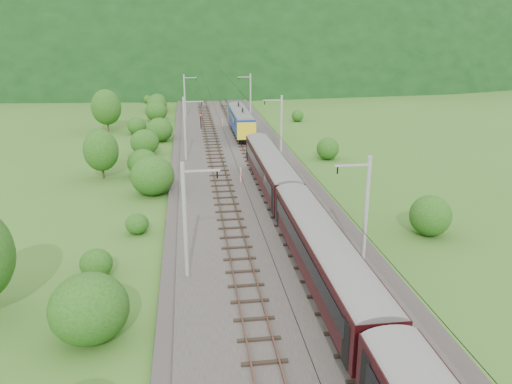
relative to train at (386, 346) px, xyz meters
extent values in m
plane|color=#325A1C|center=(-2.40, 13.41, -3.27)|extent=(600.00, 600.00, 0.00)
cube|color=#38332D|center=(-2.40, 23.41, -3.12)|extent=(14.00, 220.00, 0.30)
cube|color=brown|center=(-5.52, 23.41, -2.78)|extent=(0.08, 220.00, 0.15)
cube|color=brown|center=(-4.08, 23.41, -2.78)|extent=(0.08, 220.00, 0.15)
cube|color=black|center=(-4.80, 23.41, -2.91)|extent=(2.40, 220.00, 0.12)
cube|color=brown|center=(-0.72, 23.41, -2.78)|extent=(0.08, 220.00, 0.15)
cube|color=brown|center=(0.72, 23.41, -2.78)|extent=(0.08, 220.00, 0.15)
cube|color=black|center=(0.00, 23.41, -2.91)|extent=(2.40, 220.00, 0.12)
cylinder|color=gray|center=(-8.60, 13.41, 1.03)|extent=(0.28, 0.28, 8.00)
cube|color=gray|center=(-7.40, 13.41, 4.43)|extent=(2.40, 0.12, 0.12)
cylinder|color=black|center=(-6.40, 13.41, 4.13)|extent=(0.10, 0.10, 0.50)
cylinder|color=gray|center=(-8.60, 45.41, 1.03)|extent=(0.28, 0.28, 8.00)
cube|color=gray|center=(-7.40, 45.41, 4.43)|extent=(2.40, 0.12, 0.12)
cylinder|color=black|center=(-6.40, 45.41, 4.13)|extent=(0.10, 0.10, 0.50)
cylinder|color=gray|center=(-8.60, 77.41, 1.03)|extent=(0.28, 0.28, 8.00)
cube|color=gray|center=(-7.40, 77.41, 4.43)|extent=(2.40, 0.12, 0.12)
cylinder|color=black|center=(-6.40, 77.41, 4.13)|extent=(0.10, 0.10, 0.50)
cylinder|color=gray|center=(-8.60, 109.41, 1.03)|extent=(0.28, 0.28, 8.00)
cube|color=gray|center=(-7.40, 109.41, 4.43)|extent=(2.40, 0.12, 0.12)
cylinder|color=black|center=(-6.40, 109.41, 4.13)|extent=(0.10, 0.10, 0.50)
cylinder|color=gray|center=(-8.60, 141.41, 1.03)|extent=(0.28, 0.28, 8.00)
cube|color=gray|center=(-7.40, 141.41, 4.43)|extent=(2.40, 0.12, 0.12)
cylinder|color=black|center=(-6.40, 141.41, 4.13)|extent=(0.10, 0.10, 0.50)
cylinder|color=gray|center=(3.80, 13.41, 1.03)|extent=(0.28, 0.28, 8.00)
cube|color=gray|center=(2.60, 13.41, 4.43)|extent=(2.40, 0.12, 0.12)
cylinder|color=black|center=(1.60, 13.41, 4.13)|extent=(0.10, 0.10, 0.50)
cylinder|color=gray|center=(3.80, 45.41, 1.03)|extent=(0.28, 0.28, 8.00)
cube|color=gray|center=(2.60, 45.41, 4.43)|extent=(2.40, 0.12, 0.12)
cylinder|color=black|center=(1.60, 45.41, 4.13)|extent=(0.10, 0.10, 0.50)
cylinder|color=gray|center=(3.80, 77.41, 1.03)|extent=(0.28, 0.28, 8.00)
cube|color=gray|center=(2.60, 77.41, 4.43)|extent=(2.40, 0.12, 0.12)
cylinder|color=black|center=(1.60, 77.41, 4.13)|extent=(0.10, 0.10, 0.50)
cylinder|color=gray|center=(3.80, 109.41, 1.03)|extent=(0.28, 0.28, 8.00)
cube|color=gray|center=(2.60, 109.41, 4.43)|extent=(2.40, 0.12, 0.12)
cylinder|color=black|center=(1.60, 109.41, 4.13)|extent=(0.10, 0.10, 0.50)
cylinder|color=gray|center=(3.80, 141.41, 1.03)|extent=(0.28, 0.28, 8.00)
cube|color=gray|center=(2.60, 141.41, 4.43)|extent=(2.40, 0.12, 0.12)
cylinder|color=black|center=(1.60, 141.41, 4.13)|extent=(0.10, 0.10, 0.50)
cylinder|color=black|center=(-4.80, 23.41, 3.83)|extent=(0.03, 198.00, 0.03)
cylinder|color=black|center=(0.00, 23.41, 3.83)|extent=(0.03, 198.00, 0.03)
ellipsoid|color=black|center=(-2.40, 273.41, -3.27)|extent=(504.00, 360.00, 244.00)
cube|color=black|center=(0.00, 10.44, -0.52)|extent=(2.64, 20.02, 2.73)
cylinder|color=slate|center=(0.00, 10.44, 0.71)|extent=(2.64, 19.92, 2.64)
cube|color=black|center=(-1.34, 10.44, -0.19)|extent=(0.05, 17.62, 1.05)
cube|color=black|center=(1.34, 10.44, -0.19)|extent=(0.05, 17.62, 1.05)
cube|color=black|center=(0.00, 3.43, -2.29)|extent=(2.00, 2.91, 0.82)
cube|color=black|center=(0.00, 17.45, -2.29)|extent=(2.00, 2.91, 0.82)
cube|color=black|center=(0.00, 30.99, -0.52)|extent=(2.64, 20.02, 2.73)
cylinder|color=slate|center=(0.00, 30.99, 0.71)|extent=(2.64, 19.92, 2.64)
cube|color=black|center=(-1.34, 30.99, -0.19)|extent=(0.05, 17.62, 1.05)
cube|color=black|center=(1.34, 30.99, -0.19)|extent=(0.05, 17.62, 1.05)
cube|color=black|center=(0.00, 23.98, -2.29)|extent=(2.00, 2.91, 0.82)
cube|color=black|center=(0.00, 38.00, -2.29)|extent=(2.00, 2.91, 0.82)
cube|color=navy|center=(0.00, 59.74, -0.52)|extent=(2.64, 16.38, 2.73)
cylinder|color=slate|center=(0.00, 59.74, 0.71)|extent=(2.64, 16.30, 2.64)
cube|color=black|center=(-1.34, 59.74, -0.19)|extent=(0.05, 14.42, 1.05)
cube|color=black|center=(1.34, 59.74, -0.19)|extent=(0.05, 14.42, 1.05)
cube|color=black|center=(0.00, 54.01, -2.29)|extent=(2.00, 2.91, 0.82)
cube|color=black|center=(0.00, 65.47, -2.29)|extent=(2.00, 2.91, 0.82)
cube|color=yellow|center=(0.00, 67.73, -0.70)|extent=(2.69, 0.50, 2.46)
cube|color=yellow|center=(0.00, 51.75, -0.70)|extent=(2.69, 0.50, 2.46)
cube|color=black|center=(0.00, 62.74, 1.35)|extent=(0.08, 1.60, 0.82)
cylinder|color=red|center=(-2.67, 34.55, -2.13)|extent=(0.18, 0.18, 1.69)
cylinder|color=red|center=(-2.32, 67.02, -2.25)|extent=(0.15, 0.15, 1.45)
cylinder|color=black|center=(-6.05, 66.12, -1.88)|extent=(0.15, 0.15, 2.19)
sphere|color=red|center=(-6.05, 66.12, -0.73)|extent=(0.26, 0.26, 0.26)
ellipsoid|color=#1B4612|center=(-13.86, 7.19, -1.33)|extent=(4.31, 4.31, 3.88)
ellipsoid|color=#1B4612|center=(-14.79, 14.68, -2.26)|extent=(2.24, 2.24, 2.02)
ellipsoid|color=#1B4612|center=(-12.71, 22.13, -2.40)|extent=(1.94, 1.94, 1.75)
ellipsoid|color=#1B4612|center=(-11.97, 32.44, -1.25)|extent=(4.49, 4.49, 4.04)
ellipsoid|color=#1B4612|center=(-13.51, 39.43, -1.68)|extent=(3.55, 3.55, 3.19)
ellipsoid|color=#1B4612|center=(-14.09, 50.08, -1.55)|extent=(3.84, 3.84, 3.45)
ellipsoid|color=#1B4612|center=(-12.48, 58.25, -1.47)|extent=(4.01, 4.01, 3.61)
ellipsoid|color=#1B4612|center=(-16.41, 64.39, -1.90)|extent=(3.06, 3.06, 2.75)
ellipsoid|color=#1B4612|center=(-13.94, 76.31, -1.47)|extent=(4.01, 4.01, 3.61)
ellipsoid|color=#1B4612|center=(-14.29, 85.01, -1.48)|extent=(3.99, 3.99, 3.59)
ellipsoid|color=#1B4612|center=(-14.44, 89.89, -1.59)|extent=(3.74, 3.74, 3.36)
ellipsoid|color=#1B4612|center=(-17.09, 99.70, -2.35)|extent=(2.05, 2.05, 1.85)
ellipsoid|color=#1B4612|center=(-12.58, 110.22, -1.48)|extent=(3.99, 3.99, 3.60)
cylinder|color=black|center=(-18.03, 39.26, -1.75)|extent=(0.24, 0.24, 3.05)
ellipsoid|color=#1B4612|center=(-18.03, 39.26, -0.01)|extent=(3.92, 3.92, 4.70)
cylinder|color=black|center=(-21.41, 67.29, -1.38)|extent=(0.24, 0.24, 3.78)
ellipsoid|color=#1B4612|center=(-21.41, 67.29, 0.77)|extent=(4.86, 4.86, 5.83)
ellipsoid|color=#1B4612|center=(11.34, 18.59, -1.74)|extent=(3.41, 3.41, 3.07)
ellipsoid|color=#1B4612|center=(9.78, 44.19, -1.96)|extent=(2.91, 2.91, 2.62)
ellipsoid|color=#1B4612|center=(11.86, 72.09, -2.29)|extent=(2.18, 2.18, 1.96)
camera|label=1|loc=(-8.09, -17.49, 13.10)|focal=35.00mm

